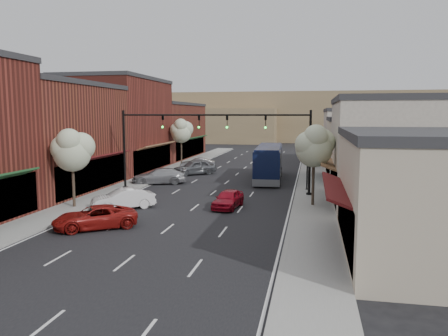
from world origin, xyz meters
The scene contains 29 objects.
ground centered at (0.00, 0.00, 0.00)m, with size 160.00×160.00×0.00m, color black.
sidewalk_left centered at (-8.40, 18.50, 0.07)m, with size 2.80×73.00×0.15m, color gray.
sidewalk_right centered at (8.40, 18.50, 0.07)m, with size 2.80×73.00×0.15m, color gray.
curb_left centered at (-7.00, 18.50, 0.07)m, with size 0.25×73.00×0.17m, color gray.
curb_right centered at (7.00, 18.50, 0.07)m, with size 0.25×73.00×0.17m, color gray.
bldg_left_midnear centered at (-14.23, 6.00, 4.66)m, with size 10.14×14.10×9.40m.
bldg_left_midfar centered at (-14.24, 20.00, 5.40)m, with size 10.14×14.10×10.90m.
bldg_left_far centered at (-14.22, 36.00, 4.16)m, with size 10.14×18.10×8.40m.
bldg_right_near centered at (13.69, -6.00, 2.92)m, with size 9.14×12.10×5.90m.
bldg_right_midnear centered at (13.72, 6.00, 3.91)m, with size 9.14×12.10×7.90m.
bldg_right_midfar centered at (13.70, 18.00, 3.17)m, with size 9.14×12.10×6.40m.
bldg_right_far centered at (13.71, 32.00, 3.66)m, with size 9.14×16.10×7.40m.
hill_far centered at (0.00, 90.00, 6.00)m, with size 120.00×30.00×12.00m, color #7A6647.
hill_near centered at (-25.00, 78.00, 4.00)m, with size 50.00×20.00×8.00m, color #7A6647.
signal_mast_right centered at (5.62, 8.00, 4.62)m, with size 8.22×0.46×7.00m.
signal_mast_left centered at (-5.62, 8.00, 4.62)m, with size 8.22×0.46×7.00m.
tree_right_near centered at (8.35, 3.94, 4.45)m, with size 2.85×2.65×5.95m.
tree_right_far centered at (8.35, 19.94, 3.99)m, with size 2.85×2.65×5.43m.
tree_left_near centered at (-8.25, -0.06, 4.22)m, with size 2.85×2.65×5.69m.
tree_left_far centered at (-8.25, 25.94, 4.60)m, with size 2.85×2.65×6.13m.
lamp_post_near centered at (7.80, 10.50, 3.01)m, with size 0.44×0.44×4.44m.
lamp_post_far centered at (7.80, 28.00, 3.01)m, with size 0.44×0.44×4.44m.
coach_bus centered at (3.89, 16.56, 1.81)m, with size 3.05×11.41×3.46m.
red_hatchback centered at (2.38, 2.33, 0.66)m, with size 1.56×3.89×1.32m, color maroon.
parked_car_a centered at (-4.20, -4.74, 0.67)m, with size 2.21×4.79×1.33m, color maroon.
parked_car_b centered at (-4.85, 0.62, 0.72)m, with size 1.52×4.36×1.44m, color white.
parked_car_c centered at (-6.20, 11.76, 0.75)m, with size 2.10×5.18×1.50m, color #A1A2A7.
parked_car_d centered at (-4.57, 18.69, 0.81)m, with size 1.92×4.78×1.63m, color #55585C.
parked_car_e centered at (-5.44, 23.19, 0.69)m, with size 1.47×4.22×1.39m, color gray.
Camera 1 is at (8.15, -27.70, 6.64)m, focal length 35.00 mm.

